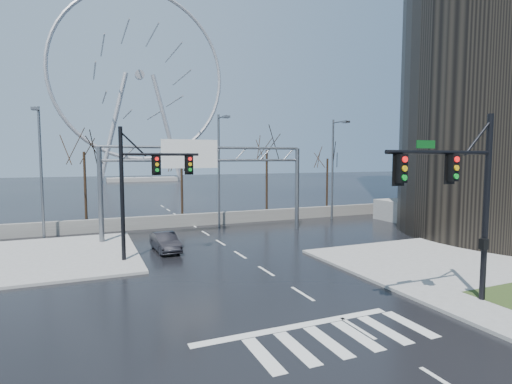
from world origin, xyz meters
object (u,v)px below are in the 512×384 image
signal_mast_near (465,190)px  car (165,242)px  signal_mast_far (142,181)px  ferris_wheel (140,82)px  sign_gantry (204,171)px

signal_mast_near → car: (-9.35, 14.91, -4.25)m
signal_mast_near → signal_mast_far: 17.03m
signal_mast_near → signal_mast_far: size_ratio=1.00×
signal_mast_far → ferris_wheel: size_ratio=0.16×
signal_mast_near → car: signal_mast_near is taller
ferris_wheel → signal_mast_near: bearing=-89.9°
signal_mast_far → car: 4.92m
car → sign_gantry: bearing=43.1°
signal_mast_far → signal_mast_near: bearing=-49.7°
signal_mast_near → ferris_wheel: bearing=90.1°
signal_mast_far → ferris_wheel: ferris_wheel is taller
signal_mast_near → sign_gantry: signal_mast_near is taller
signal_mast_near → ferris_wheel: size_ratio=0.16×
ferris_wheel → car: ferris_wheel is taller
ferris_wheel → car: (-9.21, -84.12, -25.51)m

